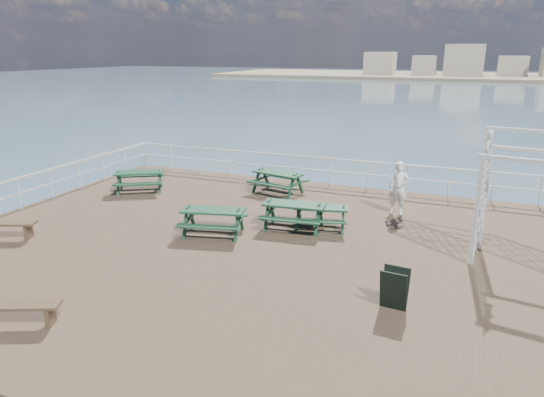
{
  "coord_description": "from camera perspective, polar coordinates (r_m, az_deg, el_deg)",
  "views": [
    {
      "loc": [
        4.83,
        -11.26,
        5.12
      ],
      "look_at": [
        -0.1,
        0.92,
        1.1
      ],
      "focal_mm": 32.0,
      "sensor_mm": 36.0,
      "label": 1
    }
  ],
  "objects": [
    {
      "name": "ground",
      "position": [
        13.34,
        -1.1,
        -6.26
      ],
      "size": [
        18.0,
        14.0,
        0.3
      ],
      "primitive_type": "cube",
      "color": "brown",
      "rests_on": "ground"
    },
    {
      "name": "picnic_table_a",
      "position": [
        18.94,
        -15.35,
        2.46
      ],
      "size": [
        2.29,
        2.17,
        0.88
      ],
      "rotation": [
        0.0,
        0.0,
        0.54
      ],
      "color": "#153B25",
      "rests_on": "ground"
    },
    {
      "name": "picnic_table_c",
      "position": [
        14.54,
        5.77,
        -1.63
      ],
      "size": [
        1.84,
        1.61,
        0.78
      ],
      "rotation": [
        0.0,
        0.0,
        0.22
      ],
      "color": "#153B25",
      "rests_on": "ground"
    },
    {
      "name": "trellis_arbor",
      "position": [
        13.29,
        28.67,
        -0.97
      ],
      "size": [
        2.9,
        1.86,
        3.36
      ],
      "rotation": [
        0.0,
        0.0,
        -0.16
      ],
      "color": "silver",
      "rests_on": "ground"
    },
    {
      "name": "flat_bench_near",
      "position": [
        15.62,
        -28.93,
        -2.88
      ],
      "size": [
        1.77,
        1.02,
        0.5
      ],
      "rotation": [
        0.0,
        0.0,
        0.38
      ],
      "color": "brown",
      "rests_on": "ground"
    },
    {
      "name": "picnic_table_b",
      "position": [
        18.06,
        0.7,
        2.44
      ],
      "size": [
        2.13,
        1.86,
        0.9
      ],
      "rotation": [
        0.0,
        0.0,
        -0.22
      ],
      "color": "#153B25",
      "rests_on": "ground"
    },
    {
      "name": "picnic_table_d",
      "position": [
        14.03,
        -6.92,
        -2.09
      ],
      "size": [
        2.08,
        1.83,
        0.87
      ],
      "rotation": [
        0.0,
        0.0,
        0.24
      ],
      "color": "#153B25",
      "rests_on": "ground"
    },
    {
      "name": "flat_bench_far",
      "position": [
        10.76,
        -27.71,
        -11.46
      ],
      "size": [
        1.62,
        0.99,
        0.46
      ],
      "rotation": [
        0.0,
        0.0,
        0.41
      ],
      "color": "brown",
      "rests_on": "ground"
    },
    {
      "name": "sandwich_board",
      "position": [
        10.39,
        14.18,
        -10.33
      ],
      "size": [
        0.58,
        0.45,
        0.9
      ],
      "rotation": [
        0.0,
        0.0,
        -0.09
      ],
      "color": "black",
      "rests_on": "ground"
    },
    {
      "name": "sea_backdrop",
      "position": [
        145.64,
        25.77,
        13.16
      ],
      "size": [
        300.0,
        300.0,
        9.2
      ],
      "color": "#425A70",
      "rests_on": "ground"
    },
    {
      "name": "railing",
      "position": [
        15.28,
        2.42,
        0.85
      ],
      "size": [
        17.77,
        13.76,
        1.1
      ],
      "color": "silver",
      "rests_on": "ground"
    },
    {
      "name": "person",
      "position": [
        16.19,
        14.64,
        1.2
      ],
      "size": [
        0.66,
        0.46,
        1.73
      ],
      "primitive_type": "imported",
      "rotation": [
        0.0,
        0.0,
        -0.08
      ],
      "color": "white",
      "rests_on": "ground"
    },
    {
      "name": "picnic_table_e",
      "position": [
        14.44,
        2.6,
        -1.39
      ],
      "size": [
        1.97,
        1.65,
        0.89
      ],
      "rotation": [
        0.0,
        0.0,
        0.11
      ],
      "color": "#153B25",
      "rests_on": "ground"
    }
  ]
}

